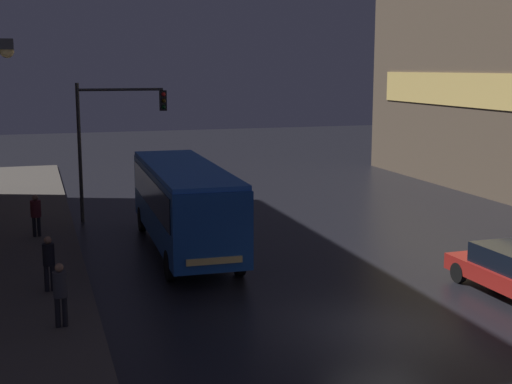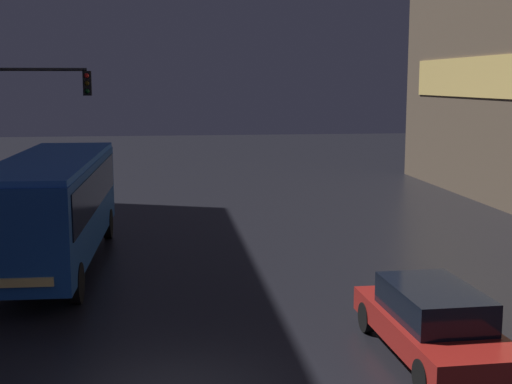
% 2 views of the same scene
% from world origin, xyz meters
% --- Properties ---
extents(bus_near, '(2.79, 10.26, 3.17)m').
position_xyz_m(bus_near, '(-3.29, 9.42, 1.96)').
color(bus_near, '#194793').
rests_on(bus_near, ground).
extents(car_taxi, '(1.91, 4.63, 1.41)m').
position_xyz_m(car_taxi, '(4.97, 1.32, 0.73)').
color(car_taxi, maroon).
rests_on(car_taxi, ground).
extents(traffic_light_main, '(3.92, 0.35, 6.04)m').
position_xyz_m(traffic_light_main, '(-5.16, 15.77, 4.15)').
color(traffic_light_main, '#2D2D2D').
rests_on(traffic_light_main, ground).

